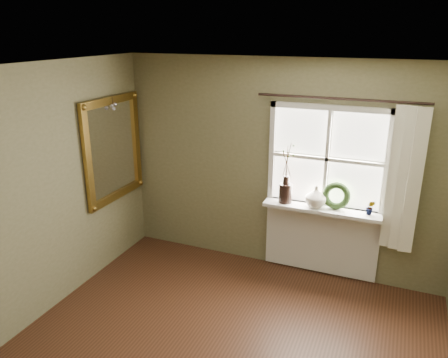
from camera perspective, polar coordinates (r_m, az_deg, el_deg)
ceiling at (r=2.96m, az=-3.63°, el=13.35°), size 4.50×4.50×0.00m
wall_back at (r=5.36m, az=7.49°, el=1.60°), size 4.00×0.10×2.60m
wall_left at (r=4.56m, az=-27.18°, el=-3.62°), size 0.10×4.50×2.60m
window_frame at (r=5.13m, az=13.29°, el=2.56°), size 1.36×0.06×1.24m
window_sill at (r=5.22m, az=12.61°, el=-3.86°), size 1.36×0.26×0.04m
window_apron at (r=5.50m, az=12.49°, el=-7.67°), size 1.36×0.04×0.88m
dark_jug at (r=5.25m, az=8.04°, el=-1.84°), size 0.17×0.17×0.23m
cream_vase at (r=5.18m, az=11.91°, el=-2.23°), size 0.31×0.31×0.26m
wreath at (r=5.19m, az=14.43°, el=-2.48°), size 0.32×0.15×0.33m
potted_plant_left at (r=5.26m, az=8.03°, el=-2.17°), size 0.09×0.07×0.17m
potted_plant_right at (r=5.13m, az=18.58°, el=-3.55°), size 0.11×0.09×0.17m
curtain at (r=5.02m, az=22.46°, el=-0.16°), size 0.36×0.12×1.59m
curtain_rod at (r=4.91m, az=14.96°, el=10.09°), size 1.84×0.03×0.03m
gilt_mirror at (r=5.57m, az=-14.24°, el=3.83°), size 0.10×1.08×1.29m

